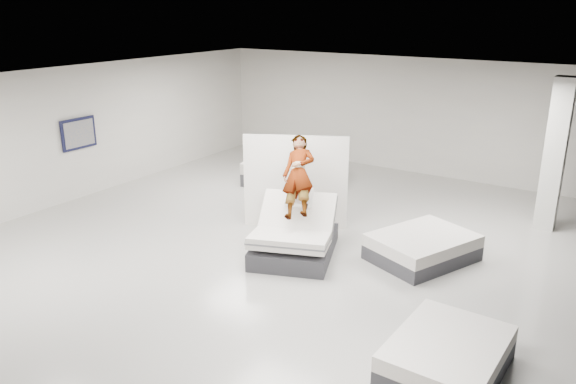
# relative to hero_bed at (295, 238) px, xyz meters

# --- Properties ---
(room) EXTENTS (14.00, 14.04, 3.20)m
(room) POSITION_rel_hero_bed_xyz_m (-0.26, -0.42, 1.24)
(room) COLOR #A9A59F
(room) RESTS_ON ground
(hero_bed) EXTENTS (1.99, 2.26, 1.18)m
(hero_bed) POSITION_rel_hero_bed_xyz_m (0.00, 0.00, 0.00)
(hero_bed) COLOR #343438
(hero_bed) RESTS_ON floor
(person) EXTENTS (1.15, 1.70, 1.46)m
(person) POSITION_rel_hero_bed_xyz_m (-0.11, 0.30, 0.86)
(person) COLOR slate
(person) RESTS_ON hero_bed
(remote) EXTENTS (0.10, 0.15, 0.08)m
(remote) POSITION_rel_hero_bed_xyz_m (0.21, 0.05, 0.65)
(remote) COLOR black
(remote) RESTS_ON person
(divider_panel) EXTENTS (2.01, 1.06, 1.99)m
(divider_panel) POSITION_rel_hero_bed_xyz_m (-0.77, 1.26, 0.64)
(divider_panel) COLOR white
(divider_panel) RESTS_ON floor
(flat_bed_right_far) EXTENTS (1.95, 2.19, 0.50)m
(flat_bed_right_far) POSITION_rel_hero_bed_xyz_m (2.11, 1.12, -0.11)
(flat_bed_right_far) COLOR #343438
(flat_bed_right_far) RESTS_ON floor
(flat_bed_right_near) EXTENTS (1.35, 1.77, 0.48)m
(flat_bed_right_near) POSITION_rel_hero_bed_xyz_m (3.58, -1.99, -0.12)
(flat_bed_right_near) COLOR #343438
(flat_bed_right_near) RESTS_ON floor
(flat_bed_left_far) EXTENTS (2.66, 2.29, 0.62)m
(flat_bed_left_far) POSITION_rel_hero_bed_xyz_m (-2.63, 3.94, -0.05)
(flat_bed_left_far) COLOR #343438
(flat_bed_left_far) RESTS_ON floor
(column) EXTENTS (0.40, 0.40, 3.20)m
(column) POSITION_rel_hero_bed_xyz_m (3.74, 4.08, 1.24)
(column) COLOR silver
(column) RESTS_ON floor
(wall_poster) EXTENTS (0.06, 0.95, 0.75)m
(wall_poster) POSITION_rel_hero_bed_xyz_m (-6.19, 0.08, 1.24)
(wall_poster) COLOR black
(wall_poster) RESTS_ON wall_left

